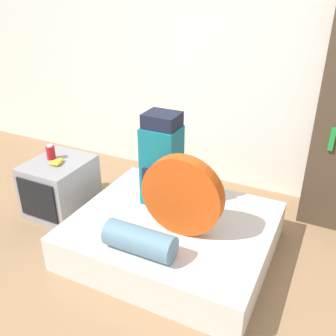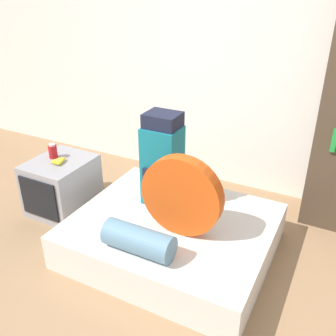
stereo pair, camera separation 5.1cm
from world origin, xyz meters
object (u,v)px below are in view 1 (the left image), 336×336
(television, at_px, (60,187))
(canister, at_px, (51,152))
(tent_bag, at_px, (182,196))
(backpack, at_px, (162,161))
(sleeping_roll, at_px, (140,241))

(television, distance_m, canister, 0.34)
(television, bearing_deg, tent_bag, -7.37)
(backpack, distance_m, television, 1.09)
(television, relative_size, canister, 4.41)
(backpack, xyz_separation_m, television, (-1.00, -0.14, -0.42))
(backpack, bearing_deg, television, -171.88)
(sleeping_roll, height_order, canister, canister)
(television, xyz_separation_m, canister, (-0.09, 0.04, 0.32))
(tent_bag, bearing_deg, sleeping_roll, -114.05)
(tent_bag, relative_size, canister, 4.50)
(television, bearing_deg, canister, 157.14)
(sleeping_roll, xyz_separation_m, television, (-1.17, 0.52, -0.14))
(canister, bearing_deg, backpack, 5.48)
(sleeping_roll, relative_size, canister, 3.71)
(tent_bag, bearing_deg, backpack, 136.16)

